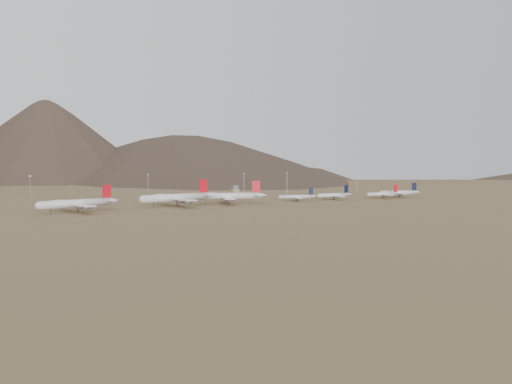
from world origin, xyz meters
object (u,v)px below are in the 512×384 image
widebody_east (228,196)px  widebody_centre (176,197)px  narrowbody_a (297,197)px  narrowbody_b (334,195)px  control_tower (235,192)px  widebody_west (77,203)px

widebody_east → widebody_centre: bearing=-162.1°
widebody_east → narrowbody_a: bearing=13.5°
widebody_centre → widebody_east: bearing=-10.6°
widebody_east → narrowbody_b: 114.42m
narrowbody_a → narrowbody_b: narrowbody_b is taller
narrowbody_b → control_tower: bearing=127.4°
narrowbody_b → widebody_centre: bearing=176.1°
widebody_west → control_tower: 199.20m
widebody_east → narrowbody_a: widebody_east is taller
widebody_west → widebody_east: bearing=-12.9°
control_tower → narrowbody_b: bearing=-50.1°
widebody_west → widebody_centre: bearing=-10.8°
control_tower → widebody_centre: bearing=-138.6°
widebody_west → narrowbody_a: (206.07, 10.91, -2.79)m
widebody_west → narrowbody_b: (247.60, 7.53, -2.34)m
widebody_east → widebody_west: bearing=-158.6°
narrowbody_b → widebody_west: bearing=179.3°
narrowbody_b → control_tower: (-71.46, 85.50, 0.68)m
widebody_east → narrowbody_b: widebody_east is taller
widebody_west → narrowbody_a: widebody_west is taller
narrowbody_b → narrowbody_a: bearing=172.9°
narrowbody_b → control_tower: size_ratio=3.61×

